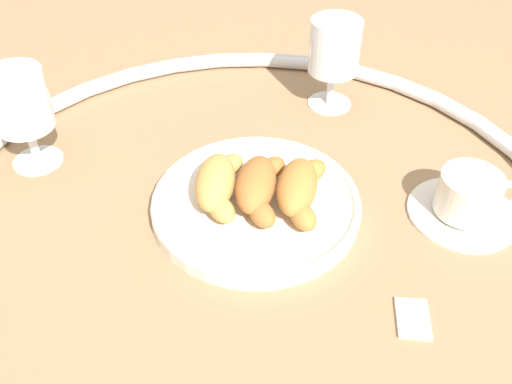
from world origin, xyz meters
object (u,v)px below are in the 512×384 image
object	(u,v)px
juice_glass_right	(20,105)
pastry_plate	(256,203)
croissant_extra	(300,188)
sugar_packet	(413,317)
coffee_cup_near	(468,199)
juice_glass_left	(334,51)
croissant_large	(218,183)
croissant_small	(259,186)

from	to	relation	value
juice_glass_right	pastry_plate	bearing A→B (deg)	52.50
croissant_extra	sugar_packet	xyz separation A→B (m)	(0.19, 0.05, -0.04)
pastry_plate	coffee_cup_near	size ratio (longest dim) A/B	1.93
croissant_extra	juice_glass_right	bearing A→B (deg)	-125.68
coffee_cup_near	juice_glass_left	distance (m)	0.30
croissant_extra	coffee_cup_near	bearing A→B (deg)	69.46
juice_glass_right	croissant_large	bearing A→B (deg)	50.27
coffee_cup_near	croissant_extra	bearing A→B (deg)	-110.54
croissant_small	croissant_extra	world-z (taller)	same
juice_glass_right	croissant_small	bearing A→B (deg)	52.59
pastry_plate	coffee_cup_near	world-z (taller)	coffee_cup_near
coffee_cup_near	juice_glass_right	xyz separation A→B (m)	(-0.29, -0.50, 0.07)
coffee_cup_near	juice_glass_right	bearing A→B (deg)	-120.28
croissant_small	juice_glass_left	world-z (taller)	juice_glass_left
croissant_large	croissant_small	xyz separation A→B (m)	(0.02, 0.05, 0.00)
croissant_large	croissant_extra	xyz separation A→B (m)	(0.04, 0.09, 0.00)
croissant_large	juice_glass_right	xyz separation A→B (m)	(-0.18, -0.21, 0.05)
croissant_small	juice_glass_left	size ratio (longest dim) A/B	0.88
croissant_large	croissant_extra	world-z (taller)	same
croissant_small	coffee_cup_near	size ratio (longest dim) A/B	0.90
croissant_large	croissant_small	distance (m)	0.05
coffee_cup_near	juice_glass_left	size ratio (longest dim) A/B	0.97
coffee_cup_near	juice_glass_right	distance (m)	0.58
croissant_extra	croissant_large	bearing A→B (deg)	-114.50
croissant_extra	sugar_packet	world-z (taller)	croissant_extra
juice_glass_left	sugar_packet	world-z (taller)	juice_glass_left
sugar_packet	juice_glass_right	bearing A→B (deg)	-114.21
juice_glass_right	sugar_packet	xyz separation A→B (m)	(0.41, 0.35, -0.09)
pastry_plate	croissant_extra	bearing A→B (deg)	65.35
croissant_large	juice_glass_left	distance (m)	0.30
croissant_small	croissant_extra	bearing A→B (deg)	65.56
croissant_small	croissant_extra	size ratio (longest dim) A/B	1.01
croissant_small	sugar_packet	xyz separation A→B (m)	(0.21, 0.10, -0.04)
croissant_small	croissant_extra	distance (m)	0.05
croissant_small	juice_glass_left	xyz separation A→B (m)	(-0.19, 0.19, 0.05)
pastry_plate	croissant_large	size ratio (longest dim) A/B	2.08
coffee_cup_near	sugar_packet	world-z (taller)	coffee_cup_near
croissant_extra	pastry_plate	bearing A→B (deg)	-114.65
croissant_large	juice_glass_left	size ratio (longest dim) A/B	0.90
pastry_plate	sugar_packet	xyz separation A→B (m)	(0.21, 0.10, -0.01)
croissant_small	sugar_packet	world-z (taller)	croissant_small
croissant_large	sugar_packet	world-z (taller)	croissant_large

